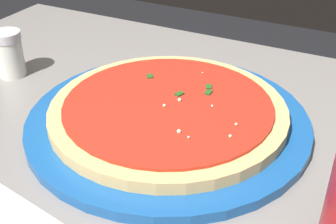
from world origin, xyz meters
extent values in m
cube|color=black|center=(-0.42, 0.29, 0.36)|extent=(0.06, 0.06, 0.72)
cube|color=gray|center=(0.00, 0.00, 0.74)|extent=(0.97, 0.71, 0.03)
cylinder|color=#195199|center=(0.01, 0.04, 0.76)|extent=(0.38, 0.38, 0.01)
cylinder|color=#DBB26B|center=(0.01, 0.04, 0.77)|extent=(0.31, 0.31, 0.02)
cylinder|color=red|center=(0.01, 0.04, 0.78)|extent=(0.28, 0.28, 0.00)
sphere|color=#EFEACC|center=(0.07, 0.05, 0.79)|extent=(0.00, 0.00, 0.00)
sphere|color=#EFEACC|center=(0.07, -0.02, 0.79)|extent=(0.00, 0.00, 0.00)
sphere|color=#EFEACC|center=(0.02, 0.14, 0.79)|extent=(0.00, 0.00, 0.00)
sphere|color=#EFEACC|center=(0.01, 0.03, 0.79)|extent=(0.00, 0.00, 0.00)
sphere|color=#EFEACC|center=(0.06, -0.02, 0.79)|extent=(0.01, 0.01, 0.01)
sphere|color=#EFEACC|center=(0.03, 0.05, 0.79)|extent=(0.00, 0.00, 0.00)
sphere|color=#EFEACC|center=(0.11, 0.00, 0.79)|extent=(0.00, 0.00, 0.00)
sphere|color=#EFEACC|center=(0.11, 0.03, 0.79)|extent=(0.00, 0.00, 0.00)
cube|color=#23561E|center=(0.02, 0.06, 0.79)|extent=(0.01, 0.01, 0.00)
cube|color=#23561E|center=(0.05, 0.09, 0.79)|extent=(0.01, 0.01, 0.00)
cube|color=#23561E|center=(-0.04, 0.09, 0.79)|extent=(0.01, 0.01, 0.00)
cube|color=#23561E|center=(0.05, 0.10, 0.79)|extent=(0.01, 0.01, 0.00)
cylinder|color=silver|center=(-0.28, 0.06, 0.78)|extent=(0.04, 0.04, 0.06)
cylinder|color=silver|center=(-0.28, 0.06, 0.82)|extent=(0.05, 0.05, 0.01)
camera|label=1|loc=(0.25, -0.42, 1.08)|focal=48.50mm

